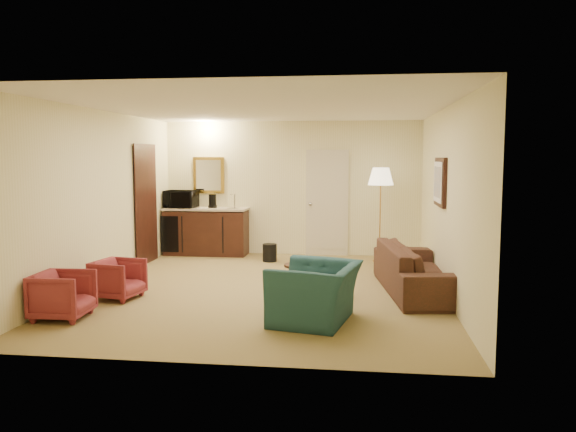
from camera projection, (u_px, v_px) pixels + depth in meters
name	position (u px, v px, depth m)	size (l,w,h in m)	color
ground	(267.00, 289.00, 8.14)	(6.00, 6.00, 0.00)	olive
room_walls	(268.00, 169.00, 8.74)	(5.02, 6.01, 2.61)	beige
wetbar_cabinet	(206.00, 231.00, 10.99)	(1.64, 0.58, 0.92)	#351911
sofa	(418.00, 261.00, 7.90)	(2.28, 0.67, 0.89)	black
teal_armchair	(316.00, 283.00, 6.48)	(1.05, 0.68, 0.91)	#1E4A4C
rose_chair_near	(118.00, 277.00, 7.56)	(0.57, 0.54, 0.59)	maroon
rose_chair_far	(63.00, 293.00, 6.62)	(0.60, 0.57, 0.62)	maroon
coffee_table	(312.00, 280.00, 7.71)	(0.77, 0.52, 0.44)	black
floor_lamp	(380.00, 215.00, 10.21)	(0.46, 0.46, 1.73)	#BA883E
waste_bin	(270.00, 253.00, 10.29)	(0.26, 0.26, 0.32)	black
microwave	(181.00, 197.00, 10.98)	(0.61, 0.34, 0.41)	black
coffee_maker	(212.00, 201.00, 10.92)	(0.14, 0.14, 0.27)	black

